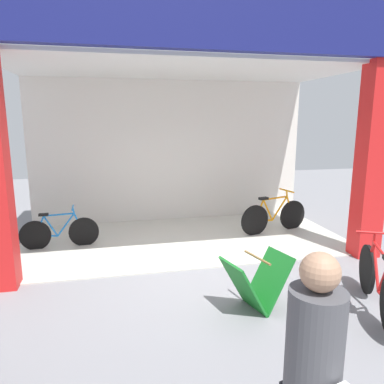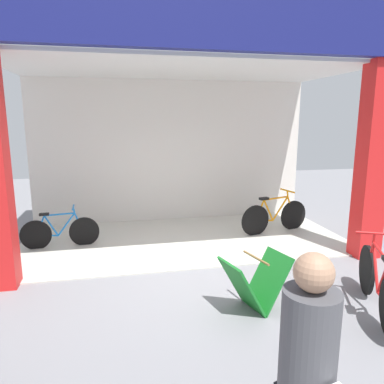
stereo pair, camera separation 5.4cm
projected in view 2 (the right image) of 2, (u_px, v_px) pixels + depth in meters
ground_plane at (202, 269)px, 5.91m from camera, size 20.99×20.99×0.00m
shop_facade at (183, 127)px, 7.03m from camera, size 6.69×3.45×4.26m
bicycle_inside_0 at (275, 216)px, 7.76m from camera, size 1.65×0.51×0.93m
bicycle_inside_1 at (60, 232)px, 6.86m from camera, size 1.45×0.40×0.80m
bicycle_parked_0 at (377, 284)px, 4.53m from camera, size 0.77×1.62×0.97m
sandwich_board_sign at (255, 283)px, 4.61m from camera, size 0.95×0.72×0.73m
pedestrian_0 at (307, 381)px, 2.16m from camera, size 0.41×0.58×1.69m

